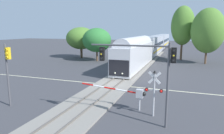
# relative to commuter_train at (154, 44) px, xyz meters

# --- Properties ---
(ground_plane) EXTENTS (220.00, 220.00, 0.00)m
(ground_plane) POSITION_rel_commuter_train_xyz_m (-0.00, -33.45, -2.74)
(ground_plane) COLOR #3D3D42
(road_centre_stripe) EXTENTS (44.00, 0.20, 0.01)m
(road_centre_stripe) POSITION_rel_commuter_train_xyz_m (-0.00, -33.45, -2.73)
(road_centre_stripe) COLOR beige
(road_centre_stripe) RESTS_ON ground
(railway_track) EXTENTS (4.40, 80.00, 0.32)m
(railway_track) POSITION_rel_commuter_train_xyz_m (-0.00, -33.45, -2.64)
(railway_track) COLOR gray
(railway_track) RESTS_ON ground
(commuter_train) EXTENTS (3.04, 66.69, 5.16)m
(commuter_train) POSITION_rel_commuter_train_xyz_m (0.00, 0.00, 0.00)
(commuter_train) COLOR silver
(commuter_train) RESTS_ON railway_track
(crossing_gate_near) EXTENTS (5.82, 0.40, 1.91)m
(crossing_gate_near) POSITION_rel_commuter_train_xyz_m (4.02, -40.13, -1.30)
(crossing_gate_near) COLOR #B7B7BC
(crossing_gate_near) RESTS_ON ground
(crossing_signal_mast) EXTENTS (1.36, 0.44, 3.63)m
(crossing_signal_mast) POSITION_rel_commuter_train_xyz_m (5.92, -40.93, -0.51)
(crossing_signal_mast) COLOR #B2B2B7
(crossing_signal_mast) RESTS_ON ground
(traffic_signal_near_left) EXTENTS (0.53, 0.38, 5.47)m
(traffic_signal_near_left) POSITION_rel_commuter_train_xyz_m (-6.14, -42.99, 0.93)
(traffic_signal_near_left) COLOR #4C4C51
(traffic_signal_near_left) RESTS_ON ground
(traffic_signal_near_right) EXTENTS (5.93, 0.38, 5.81)m
(traffic_signal_near_right) POSITION_rel_commuter_train_xyz_m (5.40, -42.54, 1.69)
(traffic_signal_near_right) COLOR #4C4C51
(traffic_signal_near_right) RESTS_ON ground
(pine_left_background) EXTENTS (7.02, 7.02, 7.28)m
(pine_left_background) POSITION_rel_commuter_train_xyz_m (-15.30, -12.77, 1.93)
(pine_left_background) COLOR brown
(pine_left_background) RESTS_ON ground
(elm_centre_background) EXTENTS (5.00, 5.00, 11.80)m
(elm_centre_background) POSITION_rel_commuter_train_xyz_m (7.34, -8.23, 4.80)
(elm_centre_background) COLOR #4C3828
(elm_centre_background) RESTS_ON ground
(oak_behind_train) EXTENTS (6.12, 6.12, 7.04)m
(oak_behind_train) POSITION_rel_commuter_train_xyz_m (-9.69, -16.24, 1.74)
(oak_behind_train) COLOR brown
(oak_behind_train) RESTS_ON ground
(oak_far_right) EXTENTS (6.29, 6.29, 10.79)m
(oak_far_right) POSITION_rel_commuter_train_xyz_m (12.03, -12.26, 3.71)
(oak_far_right) COLOR brown
(oak_far_right) RESTS_ON ground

